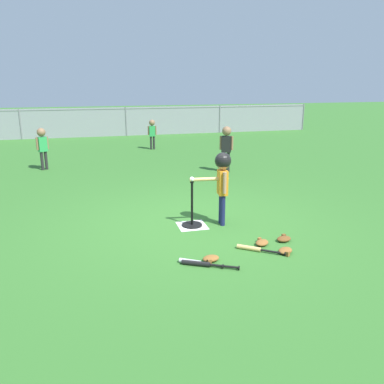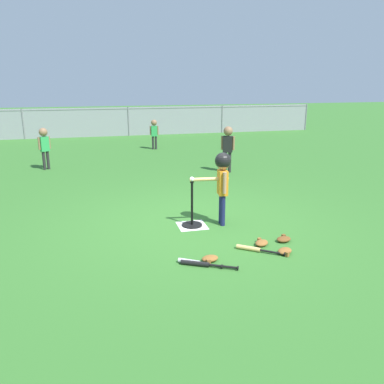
{
  "view_description": "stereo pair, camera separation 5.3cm",
  "coord_description": "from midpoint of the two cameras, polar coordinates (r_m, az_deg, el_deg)",
  "views": [
    {
      "loc": [
        -1.47,
        -5.67,
        2.2
      ],
      "look_at": [
        -0.02,
        -0.09,
        0.55
      ],
      "focal_mm": 36.74,
      "sensor_mm": 36.0,
      "label": 1
    },
    {
      "loc": [
        -1.42,
        -5.68,
        2.2
      ],
      "look_at": [
        -0.02,
        -0.09,
        0.55
      ],
      "focal_mm": 36.74,
      "sensor_mm": 36.0,
      "label": 2
    }
  ],
  "objects": [
    {
      "name": "glove_tossed_aside",
      "position": [
        5.74,
        13.43,
        -6.66
      ],
      "size": [
        0.26,
        0.22,
        0.07
      ],
      "color": "brown",
      "rests_on": "ground_plane"
    },
    {
      "name": "baseball_on_tee",
      "position": [
        5.95,
        0.25,
        1.88
      ],
      "size": [
        0.07,
        0.07,
        0.07
      ],
      "primitive_type": "sphere",
      "color": "white",
      "rests_on": "batting_tee"
    },
    {
      "name": "spare_bat_black",
      "position": [
        4.89,
        1.61,
        -10.4
      ],
      "size": [
        0.66,
        0.38,
        0.06
      ],
      "color": "black",
      "rests_on": "ground_plane"
    },
    {
      "name": "ground_plane",
      "position": [
        6.26,
        0.19,
        -4.63
      ],
      "size": [
        60.0,
        60.0,
        0.0
      ],
      "primitive_type": "plane",
      "color": "#336B28"
    },
    {
      "name": "spare_bat_wood",
      "position": [
        5.35,
        9.18,
        -8.17
      ],
      "size": [
        0.55,
        0.44,
        0.06
      ],
      "color": "#DBB266",
      "rests_on": "ground_plane"
    },
    {
      "name": "home_plate",
      "position": [
        6.17,
        0.25,
        -4.88
      ],
      "size": [
        0.44,
        0.44,
        0.01
      ],
      "primitive_type": "cube",
      "color": "white",
      "rests_on": "ground_plane"
    },
    {
      "name": "fielder_near_right",
      "position": [
        10.58,
        -20.53,
        6.69
      ],
      "size": [
        0.28,
        0.21,
        1.06
      ],
      "color": "#262626",
      "rests_on": "ground_plane"
    },
    {
      "name": "glove_outfield_drop",
      "position": [
        5.55,
        10.33,
        -7.26
      ],
      "size": [
        0.27,
        0.26,
        0.07
      ],
      "color": "brown",
      "rests_on": "ground_plane"
    },
    {
      "name": "fielder_near_left",
      "position": [
        9.65,
        5.38,
        7.1
      ],
      "size": [
        0.3,
        0.22,
        1.13
      ],
      "color": "#262626",
      "rests_on": "ground_plane"
    },
    {
      "name": "batter_child",
      "position": [
        6.02,
        4.66,
        2.63
      ],
      "size": [
        0.64,
        0.33,
        1.15
      ],
      "color": "#191E4C",
      "rests_on": "ground_plane"
    },
    {
      "name": "glove_by_plate",
      "position": [
        5.36,
        13.61,
        -8.33
      ],
      "size": [
        0.27,
        0.25,
        0.07
      ],
      "color": "brown",
      "rests_on": "ground_plane"
    },
    {
      "name": "outfield_fence",
      "position": [
        16.4,
        -9.12,
        10.22
      ],
      "size": [
        16.06,
        0.06,
        1.15
      ],
      "color": "slate",
      "rests_on": "ground_plane"
    },
    {
      "name": "batting_tee",
      "position": [
        6.13,
        0.25,
        -3.9
      ],
      "size": [
        0.32,
        0.32,
        0.72
      ],
      "color": "black",
      "rests_on": "ground_plane"
    },
    {
      "name": "spare_bat_silver",
      "position": [
        4.93,
        0.57,
        -10.17
      ],
      "size": [
        0.5,
        0.35,
        0.06
      ],
      "color": "silver",
      "rests_on": "ground_plane"
    },
    {
      "name": "glove_near_bats",
      "position": [
        5.01,
        2.92,
        -9.64
      ],
      "size": [
        0.25,
        0.21,
        0.07
      ],
      "color": "brown",
      "rests_on": "ground_plane"
    },
    {
      "name": "fielder_deep_center",
      "position": [
        12.98,
        -5.4,
        8.91
      ],
      "size": [
        0.29,
        0.19,
        0.97
      ],
      "color": "#262626",
      "rests_on": "ground_plane"
    }
  ]
}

